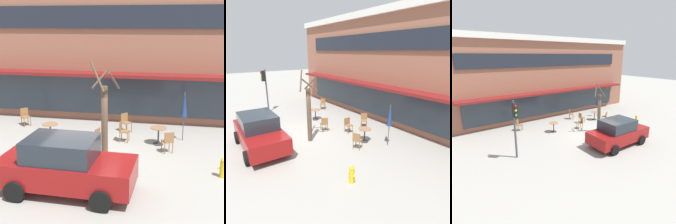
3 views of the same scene
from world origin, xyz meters
The scene contains 13 objects.
ground_plane centered at (0.00, 0.00, 0.00)m, with size 80.00×80.00×0.00m, color #9E9B93.
building_facade centered at (0.00, 9.97, 3.71)m, with size 19.90×9.10×7.41m.
cafe_table_near_wall centered at (2.56, 2.85, 0.52)m, with size 0.70×0.70×0.76m.
cafe_table_streetside centered at (-2.17, 2.45, 0.52)m, with size 0.70×0.70×0.76m.
patio_umbrella_green_folded centered at (3.59, 3.56, 1.63)m, with size 0.28×0.28×2.20m.
cafe_chair_0 centered at (3.00, 1.94, 0.53)m, with size 0.53×0.53×0.89m.
cafe_chair_1 centered at (0.90, 4.31, 0.53)m, with size 0.56×0.56×0.89m.
cafe_chair_2 centered at (0.04, 1.84, 0.53)m, with size 0.49×0.49×0.89m.
cafe_chair_3 centered at (1.00, 2.92, 0.53)m, with size 0.42×0.42×0.89m.
cafe_chair_4 centered at (-4.24, 4.32, 0.53)m, with size 0.56×0.56×0.89m.
parked_sedan centered at (0.02, -1.95, 0.88)m, with size 4.23×2.08×1.76m.
street_tree centered at (0.72, 0.49, 1.64)m, with size 1.04×1.03×3.82m.
fire_hydrant centered at (4.92, 0.04, 0.35)m, with size 0.36×0.20×0.71m.
Camera 1 is at (3.33, -11.19, 5.16)m, focal length 55.00 mm.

